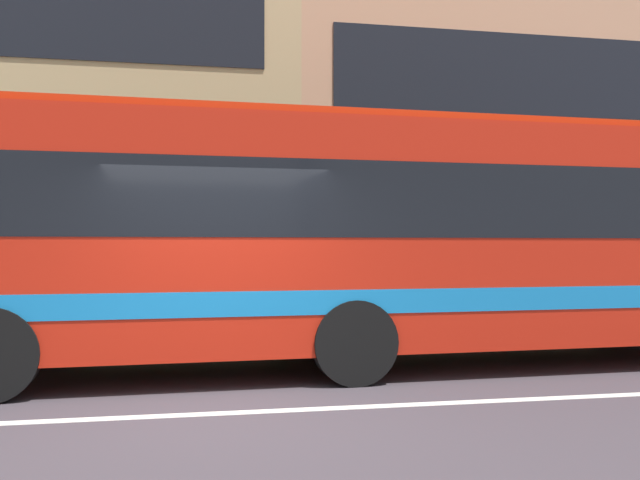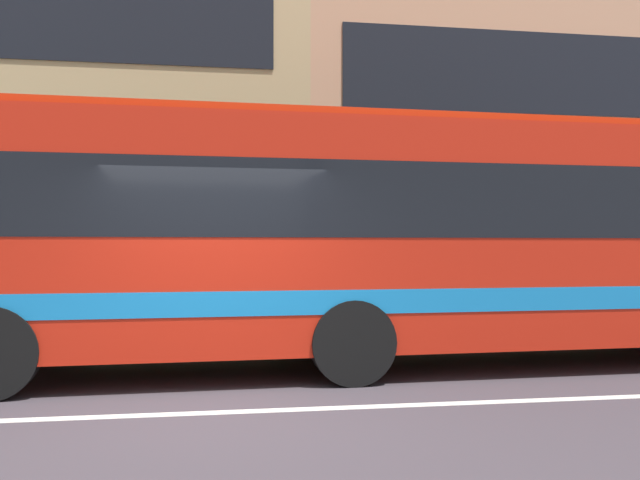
{
  "view_description": "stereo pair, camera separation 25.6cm",
  "coord_description": "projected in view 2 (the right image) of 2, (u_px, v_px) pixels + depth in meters",
  "views": [
    {
      "loc": [
        -0.31,
        -6.68,
        1.63
      ],
      "look_at": [
        1.32,
        1.87,
        1.7
      ],
      "focal_mm": 38.26,
      "sensor_mm": 36.0,
      "label": 1
    },
    {
      "loc": [
        -0.05,
        -6.72,
        1.63
      ],
      "look_at": [
        1.32,
        1.87,
        1.7
      ],
      "focal_mm": 38.26,
      "sensor_mm": 36.0,
      "label": 2
    }
  ],
  "objects": [
    {
      "name": "transit_bus",
      "position": [
        382.0,
        233.0,
        9.23
      ],
      "size": [
        11.33,
        2.96,
        3.28
      ],
      "color": "red",
      "rests_on": "ground_plane"
    },
    {
      "name": "apartment_block_right",
      "position": [
        570.0,
        142.0,
        22.75
      ],
      "size": [
        19.06,
        10.66,
        10.2
      ],
      "color": "tan",
      "rests_on": "ground_plane"
    },
    {
      "name": "lane_centre_line",
      "position": [
        216.0,
        412.0,
        6.63
      ],
      "size": [
        60.0,
        0.16,
        0.01
      ],
      "primitive_type": "cube",
      "color": "silver",
      "rests_on": "ground_plane"
    },
    {
      "name": "ground_plane",
      "position": [
        216.0,
        413.0,
        6.63
      ],
      "size": [
        160.0,
        160.0,
        0.0
      ],
      "primitive_type": "plane",
      "color": "#40383F"
    },
    {
      "name": "hedge_row_far",
      "position": [
        157.0,
        313.0,
        12.23
      ],
      "size": [
        19.86,
        1.1,
        0.84
      ],
      "primitive_type": "cube",
      "color": "#165527",
      "rests_on": "ground_plane"
    }
  ]
}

